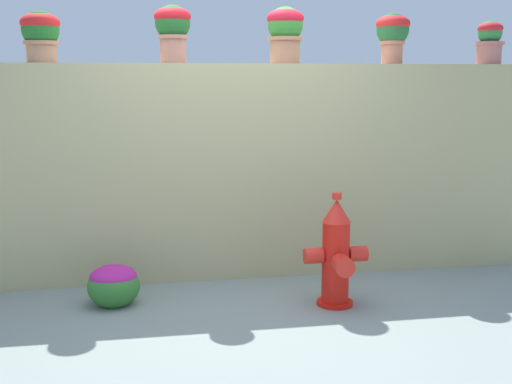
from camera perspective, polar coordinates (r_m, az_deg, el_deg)
The scene contains 9 objects.
ground_plane at distance 5.01m, azimuth -0.78°, elevation -10.33°, with size 24.00×24.00×0.00m, color gray.
stone_wall at distance 5.73m, azimuth -2.40°, elevation 1.79°, with size 5.55×0.35×1.85m, color tan.
potted_plant_1 at distance 5.65m, azimuth -18.17°, elevation 13.02°, with size 0.31×0.31×0.41m.
potted_plant_2 at distance 5.64m, azimuth -7.23°, elevation 14.00°, with size 0.31×0.31×0.47m.
potted_plant_3 at distance 5.77m, azimuth 2.55°, elevation 13.86°, with size 0.32×0.32×0.48m.
potted_plant_4 at distance 6.09m, azimuth 11.76°, elevation 13.43°, with size 0.30×0.30×0.44m.
potted_plant_5 at distance 6.47m, azimuth 19.59°, elevation 12.31°, with size 0.26×0.26×0.39m.
fire_hydrant at distance 5.07m, azimuth 6.96°, elevation -5.46°, with size 0.49×0.40×0.88m.
flower_bush_left at distance 5.21m, azimuth -12.24°, elevation -7.75°, with size 0.40×0.36×0.33m.
Camera 1 is at (-0.76, -4.64, 1.74)m, focal length 46.18 mm.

